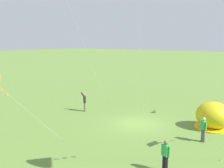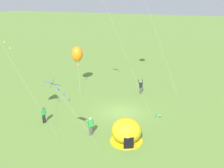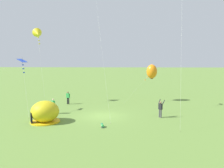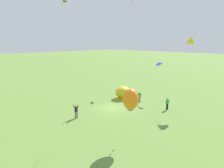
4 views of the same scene
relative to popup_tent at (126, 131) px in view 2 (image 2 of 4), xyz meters
name	(u,v)px [view 2 (image 2 of 4)]	position (x,y,z in m)	size (l,w,h in m)	color
ground_plane	(121,112)	(5.33, 2.60, -1.00)	(300.00, 300.00, 0.00)	olive
popup_tent	(126,131)	(0.00, 0.00, 0.00)	(2.81, 2.81, 2.10)	gold
toddler_crawling	(158,116)	(5.73, -1.41, -0.82)	(0.37, 0.55, 0.32)	green
person_strolling	(91,125)	(-0.24, 3.31, -0.03)	(0.48, 0.42, 1.72)	#4C4C51
person_far_back	(44,114)	(0.09, 8.65, -0.03)	(0.57, 0.34, 1.72)	black
person_center_field	(141,86)	(11.52, 2.26, 0.00)	(0.70, 0.71, 1.89)	#4C4C51
kite_blue	(55,86)	(-3.95, 4.15, 4.75)	(2.43, 3.66, 6.31)	silver
kite_orange	(77,54)	(11.76, 11.50, 3.35)	(4.95, 3.45, 5.39)	silver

